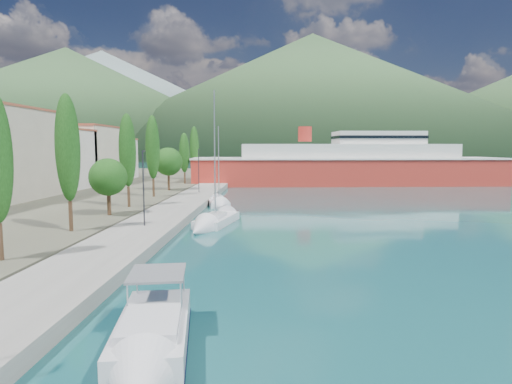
{
  "coord_description": "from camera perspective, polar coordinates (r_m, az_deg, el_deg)",
  "views": [
    {
      "loc": [
        1.23,
        -20.37,
        7.08
      ],
      "look_at": [
        0.0,
        14.0,
        3.5
      ],
      "focal_mm": 30.0,
      "sensor_mm": 36.0,
      "label": 1
    }
  ],
  "objects": [
    {
      "name": "lamp_posts",
      "position": [
        36.28,
        -14.34,
        1.02
      ],
      "size": [
        0.15,
        49.98,
        6.06
      ],
      "color": "#2D2D33",
      "rests_on": "quay"
    },
    {
      "name": "hills_near",
      "position": [
        406.8,
        16.14,
        11.65
      ],
      "size": [
        1010.0,
        520.0,
        115.0
      ],
      "color": "#375A32",
      "rests_on": "ground"
    },
    {
      "name": "motor_cruiser",
      "position": [
        14.9,
        -14.15,
        -20.46
      ],
      "size": [
        3.62,
        8.46,
        3.02
      ],
      "color": "black",
      "rests_on": "ground"
    },
    {
      "name": "tree_row",
      "position": [
        55.59,
        -14.04,
        4.55
      ],
      "size": [
        4.19,
        63.62,
        10.59
      ],
      "color": "#47301E",
      "rests_on": "land_strip"
    },
    {
      "name": "sailboat_near",
      "position": [
        37.91,
        -6.34,
        -4.37
      ],
      "size": [
        4.24,
        9.42,
        13.13
      ],
      "color": "silver",
      "rests_on": "ground"
    },
    {
      "name": "sailboat_mid",
      "position": [
        50.56,
        -4.79,
        -1.79
      ],
      "size": [
        3.8,
        7.48,
        10.52
      ],
      "color": "silver",
      "rests_on": "ground"
    },
    {
      "name": "town_buildings",
      "position": [
        66.23,
        -28.14,
        3.93
      ],
      "size": [
        9.2,
        69.2,
        11.3
      ],
      "color": "beige",
      "rests_on": "land_strip"
    },
    {
      "name": "hills_far",
      "position": [
        657.46,
        14.41,
        11.89
      ],
      "size": [
        1480.0,
        900.0,
        180.0
      ],
      "color": "gray",
      "rests_on": "ground"
    },
    {
      "name": "ferry",
      "position": [
        84.42,
        12.09,
        3.41
      ],
      "size": [
        59.42,
        16.75,
        11.65
      ],
      "color": "red",
      "rests_on": "ground"
    },
    {
      "name": "quay",
      "position": [
        47.95,
        -10.3,
        -2.16
      ],
      "size": [
        5.0,
        88.0,
        0.8
      ],
      "primitive_type": "cube",
      "color": "gray",
      "rests_on": "ground"
    },
    {
      "name": "ground",
      "position": [
        140.55,
        1.55,
        3.05
      ],
      "size": [
        1400.0,
        1400.0,
        0.0
      ],
      "primitive_type": "plane",
      "color": "#185357"
    }
  ]
}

